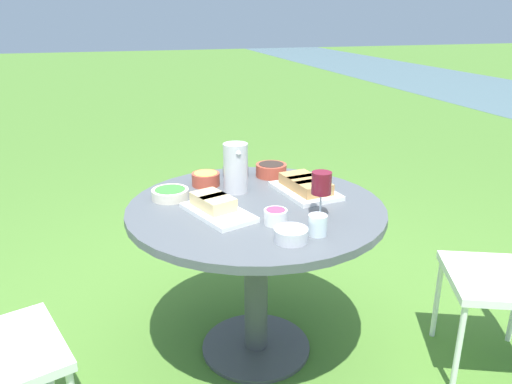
% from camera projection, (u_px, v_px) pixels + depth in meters
% --- Properties ---
extents(ground_plane, '(40.00, 40.00, 0.00)m').
position_uv_depth(ground_plane, '(256.00, 347.00, 2.45)').
color(ground_plane, '#4C7A2D').
extents(dining_table, '(1.13, 1.13, 0.75)m').
position_uv_depth(dining_table, '(256.00, 232.00, 2.24)').
color(dining_table, '#4C4C51').
rests_on(dining_table, ground_plane).
extents(water_pitcher, '(0.12, 0.11, 0.23)m').
position_uv_depth(water_pitcher, '(236.00, 168.00, 2.32)').
color(water_pitcher, silver).
rests_on(water_pitcher, dining_table).
extents(wine_glass, '(0.08, 0.08, 0.19)m').
position_uv_depth(wine_glass, '(321.00, 184.00, 2.03)').
color(wine_glass, silver).
rests_on(wine_glass, dining_table).
extents(platter_bread_main, '(0.38, 0.29, 0.07)m').
position_uv_depth(platter_bread_main, '(215.00, 206.00, 2.09)').
color(platter_bread_main, white).
rests_on(platter_bread_main, dining_table).
extents(platter_charcuterie, '(0.37, 0.27, 0.07)m').
position_uv_depth(platter_charcuterie, '(305.00, 186.00, 2.33)').
color(platter_charcuterie, white).
rests_on(platter_charcuterie, dining_table).
extents(bowl_fries, '(0.14, 0.14, 0.06)m').
position_uv_depth(bowl_fries, '(206.00, 178.00, 2.43)').
color(bowl_fries, '#B74733').
rests_on(bowl_fries, dining_table).
extents(bowl_salad, '(0.17, 0.17, 0.05)m').
position_uv_depth(bowl_salad, '(170.00, 193.00, 2.26)').
color(bowl_salad, beige).
rests_on(bowl_salad, dining_table).
extents(bowl_olives, '(0.16, 0.16, 0.07)m').
position_uv_depth(bowl_olives, '(271.00, 169.00, 2.56)').
color(bowl_olives, '#B74733').
rests_on(bowl_olives, dining_table).
extents(bowl_dip_red, '(0.09, 0.09, 0.06)m').
position_uv_depth(bowl_dip_red, '(276.00, 216.00, 1.99)').
color(bowl_dip_red, white).
rests_on(bowl_dip_red, dining_table).
extents(bowl_dip_cream, '(0.13, 0.13, 0.05)m').
position_uv_depth(bowl_dip_cream, '(291.00, 234.00, 1.84)').
color(bowl_dip_cream, silver).
rests_on(bowl_dip_cream, dining_table).
extents(bowl_roasted_veg, '(0.13, 0.13, 0.05)m').
position_uv_depth(bowl_roasted_veg, '(236.00, 170.00, 2.57)').
color(bowl_roasted_veg, '#334256').
rests_on(bowl_roasted_veg, dining_table).
extents(cup_water_near, '(0.07, 0.07, 0.08)m').
position_uv_depth(cup_water_near, '(318.00, 225.00, 1.89)').
color(cup_water_near, silver).
rests_on(cup_water_near, dining_table).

